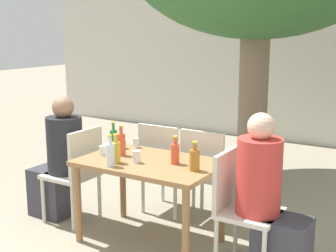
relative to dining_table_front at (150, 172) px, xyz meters
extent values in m
plane|color=gray|center=(0.00, 0.00, -0.64)|extent=(30.00, 30.00, 0.00)
cube|color=beige|center=(0.00, 4.31, 0.76)|extent=(10.00, 0.08, 2.80)
cylinder|color=#7A6651|center=(0.22, 1.81, 0.29)|extent=(0.33, 0.33, 1.87)
cube|color=#996B42|center=(0.00, 0.00, 0.08)|extent=(1.19, 0.77, 0.04)
cylinder|color=#996B42|center=(-0.54, -0.32, -0.29)|extent=(0.06, 0.06, 0.70)
cylinder|color=#996B42|center=(0.54, -0.32, -0.29)|extent=(0.06, 0.06, 0.70)
cylinder|color=#996B42|center=(-0.54, 0.32, -0.29)|extent=(0.06, 0.06, 0.70)
cylinder|color=#996B42|center=(0.54, 0.32, -0.29)|extent=(0.06, 0.06, 0.70)
cube|color=beige|center=(-0.92, 0.00, -0.18)|extent=(0.44, 0.44, 0.04)
cube|color=beige|center=(-0.72, 0.00, 0.06)|extent=(0.04, 0.44, 0.45)
cylinder|color=beige|center=(-1.11, 0.19, -0.42)|extent=(0.04, 0.04, 0.44)
cylinder|color=beige|center=(-1.11, -0.19, -0.42)|extent=(0.04, 0.04, 0.44)
cylinder|color=beige|center=(-0.73, 0.19, -0.42)|extent=(0.04, 0.04, 0.44)
cylinder|color=beige|center=(-0.73, -0.19, -0.42)|extent=(0.04, 0.04, 0.44)
cube|color=beige|center=(0.92, 0.00, -0.18)|extent=(0.44, 0.44, 0.04)
cube|color=beige|center=(0.72, 0.00, 0.06)|extent=(0.04, 0.44, 0.45)
cylinder|color=beige|center=(1.11, 0.19, -0.42)|extent=(0.04, 0.04, 0.44)
cylinder|color=beige|center=(0.73, -0.19, -0.42)|extent=(0.04, 0.04, 0.44)
cylinder|color=beige|center=(0.73, 0.19, -0.42)|extent=(0.04, 0.04, 0.44)
cube|color=beige|center=(-0.24, 0.70, -0.18)|extent=(0.44, 0.44, 0.04)
cube|color=beige|center=(-0.24, 0.50, 0.06)|extent=(0.44, 0.04, 0.45)
cylinder|color=beige|center=(-0.05, 0.89, -0.42)|extent=(0.04, 0.04, 0.44)
cylinder|color=beige|center=(-0.43, 0.89, -0.42)|extent=(0.04, 0.04, 0.44)
cylinder|color=beige|center=(-0.05, 0.51, -0.42)|extent=(0.04, 0.04, 0.44)
cylinder|color=beige|center=(-0.43, 0.51, -0.42)|extent=(0.04, 0.04, 0.44)
cube|color=beige|center=(0.24, 0.70, -0.18)|extent=(0.44, 0.44, 0.04)
cube|color=beige|center=(0.24, 0.50, 0.06)|extent=(0.44, 0.04, 0.45)
cylinder|color=beige|center=(0.43, 0.89, -0.42)|extent=(0.04, 0.04, 0.44)
cylinder|color=beige|center=(0.05, 0.89, -0.42)|extent=(0.04, 0.04, 0.44)
cylinder|color=beige|center=(0.43, 0.51, -0.42)|extent=(0.04, 0.04, 0.44)
cylinder|color=beige|center=(0.05, 0.51, -0.42)|extent=(0.04, 0.04, 0.44)
cube|color=#383842|center=(-1.18, 0.00, -0.40)|extent=(0.40, 0.31, 0.48)
cylinder|color=#232328|center=(-0.98, 0.00, 0.11)|extent=(0.34, 0.34, 0.55)
sphere|color=#936B51|center=(-0.98, 0.00, 0.48)|extent=(0.21, 0.21, 0.21)
cube|color=#383842|center=(1.18, 0.00, -0.40)|extent=(0.40, 0.30, 0.48)
cylinder|color=#C63833|center=(0.98, 0.00, 0.13)|extent=(0.34, 0.34, 0.58)
sphere|color=beige|center=(0.98, 0.00, 0.51)|extent=(0.20, 0.20, 0.20)
cylinder|color=#287A38|center=(-0.48, 0.13, 0.19)|extent=(0.07, 0.07, 0.19)
cylinder|color=#287A38|center=(-0.48, 0.13, 0.32)|extent=(0.03, 0.03, 0.07)
cylinder|color=gold|center=(-0.48, 0.13, 0.36)|extent=(0.03, 0.03, 0.01)
cylinder|color=#DB4C2D|center=(-0.31, 0.02, 0.20)|extent=(0.07, 0.07, 0.19)
cylinder|color=#DB4C2D|center=(-0.31, 0.02, 0.33)|extent=(0.03, 0.03, 0.07)
cylinder|color=gold|center=(-0.31, 0.02, 0.37)|extent=(0.03, 0.03, 0.01)
cylinder|color=#DB4C2D|center=(0.23, 0.04, 0.18)|extent=(0.07, 0.07, 0.17)
cylinder|color=#DB4C2D|center=(0.23, 0.04, 0.30)|extent=(0.03, 0.03, 0.06)
cylinder|color=gold|center=(0.23, 0.04, 0.33)|extent=(0.03, 0.03, 0.01)
cylinder|color=silver|center=(-0.19, -0.30, 0.19)|extent=(0.08, 0.08, 0.19)
cylinder|color=silver|center=(-0.19, -0.30, 0.32)|extent=(0.03, 0.03, 0.07)
cylinder|color=gold|center=(-0.19, -0.30, 0.36)|extent=(0.04, 0.04, 0.01)
cylinder|color=gold|center=(-0.21, -0.19, 0.19)|extent=(0.08, 0.08, 0.17)
cylinder|color=gold|center=(-0.21, -0.19, 0.30)|extent=(0.03, 0.03, 0.06)
cylinder|color=gold|center=(-0.21, -0.19, 0.34)|extent=(0.04, 0.04, 0.01)
cylinder|color=#9E661E|center=(0.46, -0.05, 0.18)|extent=(0.08, 0.08, 0.17)
cylinder|color=#9E661E|center=(0.46, -0.05, 0.30)|extent=(0.03, 0.03, 0.06)
cylinder|color=gold|center=(0.46, -0.05, 0.33)|extent=(0.04, 0.04, 0.01)
cylinder|color=white|center=(-0.36, 0.31, 0.15)|extent=(0.06, 0.06, 0.09)
cylinder|color=silver|center=(-0.36, -0.05, 0.16)|extent=(0.07, 0.07, 0.12)
cylinder|color=white|center=(-0.46, -0.06, 0.14)|extent=(0.07, 0.07, 0.08)
cylinder|color=white|center=(-0.06, -0.10, 0.15)|extent=(0.07, 0.07, 0.10)
cylinder|color=silver|center=(-0.45, 0.21, 0.14)|extent=(0.08, 0.08, 0.08)
camera|label=1|loc=(2.13, -3.19, 1.21)|focal=50.00mm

